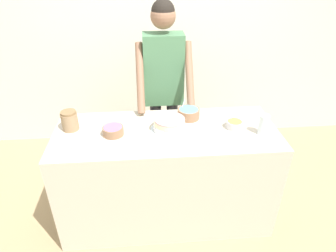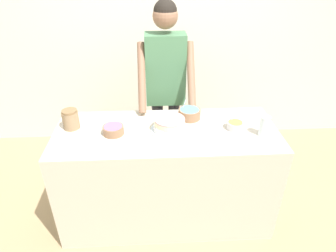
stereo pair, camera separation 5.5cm
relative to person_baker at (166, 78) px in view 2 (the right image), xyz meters
The scene contains 11 objects.
ground_plane 1.45m from the person_baker, 91.41° to the right, with size 14.00×14.00×0.00m, color tan.
wall_back 0.84m from the person_baker, 91.63° to the left, with size 10.00×0.05×2.60m.
counter 0.88m from the person_baker, 92.25° to the right, with size 1.75×0.70×0.89m.
person_baker is the anchor object (origin of this frame).
cake 0.61m from the person_baker, 89.77° to the right, with size 0.30×0.30×0.11m.
frosting_bowl_purple 0.77m from the person_baker, 125.03° to the right, with size 0.16×0.16×0.07m.
frosting_bowl_olive 0.80m from the person_baker, 49.00° to the right, with size 0.13×0.13×0.14m.
frosting_bowl_blue 0.47m from the person_baker, 66.01° to the right, with size 0.18×0.18×0.14m.
drinking_glass 1.00m from the person_baker, 44.50° to the right, with size 0.07×0.07×0.16m.
ceramic_plate 0.97m from the person_baker, 132.47° to the right, with size 0.22×0.22×0.01m.
stoneware_jar 0.93m from the person_baker, 146.58° to the right, with size 0.13×0.13×0.16m.
Camera 2 is at (-0.10, -1.63, 2.12)m, focal length 32.00 mm.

